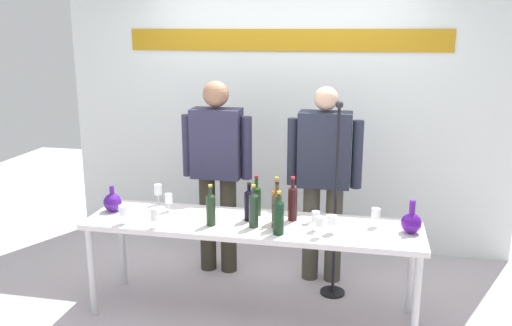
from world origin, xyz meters
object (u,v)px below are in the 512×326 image
at_px(wine_bottle_0, 256,199).
at_px(wine_bottle_6, 249,204).
at_px(wine_glass_right_1, 332,220).
at_px(display_table, 252,230).
at_px(wine_bottle_5, 279,216).
at_px(wine_glass_left_2, 169,199).
at_px(wine_glass_left_0, 124,211).
at_px(wine_bottle_7, 254,209).
at_px(wine_glass_left_1, 158,190).
at_px(decanter_blue_right, 411,222).
at_px(wine_bottle_2, 277,204).
at_px(wine_bottle_3, 277,208).
at_px(wine_glass_right_0, 376,214).
at_px(presenter_right, 324,173).
at_px(wine_glass_left_3, 154,215).
at_px(wine_bottle_4, 211,208).
at_px(wine_glass_right_3, 320,222).
at_px(wine_bottle_1, 293,202).
at_px(wine_glass_right_2, 316,217).
at_px(decanter_blue_left, 113,202).
at_px(microphone_stand, 335,232).

relative_size(wine_bottle_0, wine_bottle_6, 1.07).
bearing_deg(wine_glass_right_1, display_table, 170.41).
height_order(wine_bottle_5, wine_glass_left_2, wine_bottle_5).
xyz_separation_m(display_table, wine_bottle_5, (0.23, -0.19, 0.19)).
bearing_deg(wine_glass_left_0, wine_glass_right_1, 4.53).
distance_m(wine_bottle_0, wine_bottle_7, 0.25).
bearing_deg(wine_glass_left_1, wine_glass_right_1, -14.16).
xyz_separation_m(decanter_blue_right, wine_bottle_2, (-0.94, 0.02, 0.06)).
bearing_deg(wine_bottle_3, wine_glass_right_0, 13.09).
height_order(presenter_right, wine_bottle_5, presenter_right).
height_order(wine_bottle_0, wine_glass_left_3, wine_bottle_0).
xyz_separation_m(presenter_right, wine_bottle_4, (-0.73, -0.81, -0.09)).
height_order(wine_bottle_4, wine_glass_right_1, wine_bottle_4).
bearing_deg(wine_bottle_0, decanter_blue_right, -6.97).
height_order(wine_glass_left_3, wine_glass_right_1, wine_glass_left_3).
relative_size(wine_glass_left_0, wine_glass_left_2, 0.99).
xyz_separation_m(wine_glass_left_3, wine_glass_right_3, (1.15, 0.07, 0.01)).
bearing_deg(wine_bottle_1, wine_bottle_4, -158.20).
height_order(wine_bottle_1, wine_glass_right_2, wine_bottle_1).
distance_m(wine_bottle_4, wine_bottle_6, 0.29).
relative_size(wine_glass_left_1, wine_glass_right_0, 1.20).
bearing_deg(wine_bottle_1, wine_glass_right_0, -1.72).
bearing_deg(decanter_blue_left, wine_bottle_5, -8.97).
xyz_separation_m(wine_bottle_1, wine_glass_right_2, (0.19, -0.18, -0.04)).
height_order(display_table, wine_bottle_5, wine_bottle_5).
xyz_separation_m(decanter_blue_left, wine_bottle_0, (1.10, 0.14, 0.05)).
xyz_separation_m(presenter_right, wine_glass_right_1, (0.13, -0.80, -0.12)).
distance_m(presenter_right, wine_bottle_1, 0.62).
height_order(decanter_blue_left, wine_glass_right_2, decanter_blue_left).
distance_m(display_table, wine_glass_left_2, 0.71).
distance_m(wine_bottle_2, wine_glass_right_1, 0.44).
bearing_deg(wine_glass_right_1, wine_bottle_6, 167.00).
height_order(presenter_right, wine_bottle_2, presenter_right).
height_order(decanter_blue_left, wine_bottle_7, wine_bottle_7).
distance_m(wine_bottle_1, wine_bottle_7, 0.32).
bearing_deg(decanter_blue_left, wine_bottle_1, 3.54).
height_order(decanter_blue_right, wine_bottle_2, wine_bottle_2).
bearing_deg(decanter_blue_left, wine_glass_right_0, 1.96).
bearing_deg(display_table, wine_glass_right_2, -8.23).
distance_m(wine_bottle_2, wine_glass_left_1, 1.02).
relative_size(wine_bottle_7, microphone_stand, 0.20).
bearing_deg(wine_glass_left_3, wine_bottle_3, 12.63).
xyz_separation_m(decanter_blue_right, wine_glass_right_3, (-0.61, -0.21, 0.03)).
bearing_deg(wine_bottle_2, presenter_right, 66.59).
bearing_deg(wine_glass_left_3, wine_glass_right_2, 9.51).
height_order(display_table, wine_bottle_1, wine_bottle_1).
relative_size(decanter_blue_right, wine_bottle_3, 0.69).
height_order(wine_bottle_1, wine_bottle_3, wine_bottle_3).
relative_size(wine_bottle_1, wine_bottle_4, 1.09).
distance_m(wine_bottle_7, wine_glass_left_2, 0.74).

